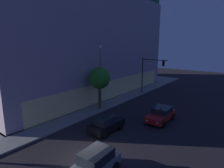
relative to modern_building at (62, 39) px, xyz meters
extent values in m
plane|color=black|center=(-15.05, -21.50, -9.86)|extent=(120.00, 120.00, 0.00)
cube|color=#4C4C51|center=(0.00, 0.04, -9.78)|extent=(35.09, 26.28, 0.15)
cube|color=#F4E495|center=(0.00, -12.70, -8.24)|extent=(31.22, 0.60, 2.92)
cube|color=#A090A3|center=(0.00, 0.04, -1.03)|extent=(34.69, 25.88, 17.34)
cylinder|color=black|center=(5.55, -15.15, -6.50)|extent=(0.18, 0.18, 6.42)
cylinder|color=black|center=(5.54, -17.42, -3.62)|extent=(0.13, 4.56, 0.12)
cube|color=black|center=(5.54, -19.02, -4.12)|extent=(0.32, 0.32, 0.90)
sphere|color=red|center=(5.54, -19.20, -4.12)|extent=(0.18, 0.18, 0.18)
cylinder|color=#555555|center=(-5.52, -14.74, -5.62)|extent=(0.16, 0.16, 8.17)
sphere|color=#F9EFC6|center=(-5.52, -14.74, -1.38)|extent=(0.44, 0.44, 0.44)
cylinder|color=brown|center=(-5.68, -14.66, -8.19)|extent=(0.33, 0.33, 3.03)
sphere|color=#26731F|center=(-5.68, -14.66, -5.51)|extent=(2.94, 2.94, 2.94)
cube|color=slate|center=(-16.23, -23.28, -9.17)|extent=(4.17, 1.99, 0.67)
cube|color=black|center=(-15.92, -23.26, -8.48)|extent=(2.28, 1.73, 0.72)
cylinder|color=black|center=(-14.92, -24.14, -9.51)|extent=(0.70, 0.27, 0.69)
cylinder|color=black|center=(-15.00, -22.31, -9.51)|extent=(0.70, 0.27, 0.69)
cube|color=black|center=(-10.42, -19.75, -9.19)|extent=(4.08, 1.86, 0.71)
cube|color=black|center=(-10.73, -19.74, -8.50)|extent=(2.17, 1.64, 0.65)
cube|color=#F9F4CC|center=(-8.44, -19.27, -9.19)|extent=(0.12, 0.20, 0.12)
cube|color=#F9F4CC|center=(-8.47, -20.33, -9.19)|extent=(0.12, 0.20, 0.12)
cylinder|color=black|center=(-9.15, -18.90, -9.54)|extent=(0.63, 0.26, 0.63)
cylinder|color=black|center=(-9.19, -20.66, -9.54)|extent=(0.63, 0.26, 0.63)
cylinder|color=black|center=(-11.65, -18.84, -9.54)|extent=(0.63, 0.26, 0.63)
cylinder|color=black|center=(-11.70, -20.60, -9.54)|extent=(0.63, 0.26, 0.63)
cube|color=maroon|center=(-4.60, -23.08, -9.19)|extent=(4.58, 2.00, 0.62)
cube|color=black|center=(-4.25, -23.08, -8.57)|extent=(2.27, 1.80, 0.62)
cube|color=#F9F4CC|center=(-6.83, -23.67, -9.19)|extent=(0.12, 0.20, 0.12)
cube|color=#F9F4CC|center=(-6.83, -22.48, -9.19)|extent=(0.12, 0.20, 0.12)
cylinder|color=black|center=(-6.02, -24.07, -9.50)|extent=(0.71, 0.24, 0.71)
cylinder|color=black|center=(-6.01, -22.08, -9.50)|extent=(0.71, 0.24, 0.71)
cylinder|color=black|center=(-3.18, -24.08, -9.50)|extent=(0.71, 0.24, 0.71)
cylinder|color=black|center=(-3.18, -22.08, -9.50)|extent=(0.71, 0.24, 0.71)
camera|label=1|loc=(-24.26, -30.97, -1.18)|focal=29.86mm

